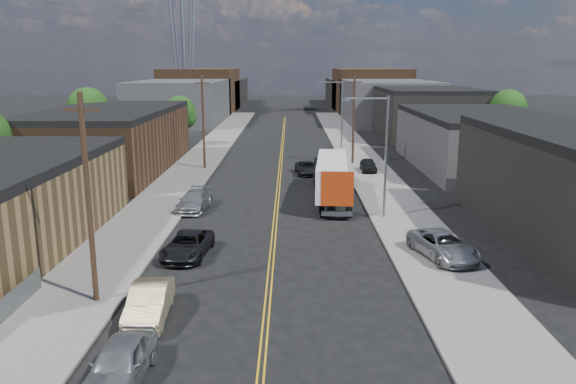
{
  "coord_description": "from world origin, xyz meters",
  "views": [
    {
      "loc": [
        1.07,
        -15.0,
        11.2
      ],
      "look_at": [
        0.94,
        22.91,
        2.5
      ],
      "focal_mm": 35.0,
      "sensor_mm": 36.0,
      "label": 1
    }
  ],
  "objects_px": {
    "car_left_a": "(120,362)",
    "car_left_c": "(188,245)",
    "car_left_d": "(194,201)",
    "car_right_lot_a": "(444,245)",
    "car_ahead_truck": "(307,168)",
    "car_left_b": "(149,303)",
    "car_right_lot_c": "(368,165)",
    "semi_truck": "(331,175)"
  },
  "relations": [
    {
      "from": "car_left_a",
      "to": "car_left_c",
      "type": "distance_m",
      "value": 13.49
    },
    {
      "from": "car_left_a",
      "to": "car_left_d",
      "type": "bearing_deg",
      "value": 96.06
    },
    {
      "from": "car_left_d",
      "to": "car_right_lot_a",
      "type": "bearing_deg",
      "value": -28.47
    },
    {
      "from": "car_ahead_truck",
      "to": "car_left_b",
      "type": "bearing_deg",
      "value": -109.53
    },
    {
      "from": "car_left_a",
      "to": "car_right_lot_c",
      "type": "relative_size",
      "value": 1.16
    },
    {
      "from": "car_right_lot_c",
      "to": "car_ahead_truck",
      "type": "distance_m",
      "value": 6.51
    },
    {
      "from": "car_left_a",
      "to": "car_right_lot_a",
      "type": "bearing_deg",
      "value": 43.49
    },
    {
      "from": "car_left_b",
      "to": "car_left_c",
      "type": "bearing_deg",
      "value": 85.07
    },
    {
      "from": "semi_truck",
      "to": "car_left_a",
      "type": "height_order",
      "value": "semi_truck"
    },
    {
      "from": "car_left_c",
      "to": "semi_truck",
      "type": "bearing_deg",
      "value": 62.65
    },
    {
      "from": "car_left_b",
      "to": "semi_truck",
      "type": "bearing_deg",
      "value": 63.78
    },
    {
      "from": "car_left_a",
      "to": "car_right_lot_c",
      "type": "height_order",
      "value": "car_left_a"
    },
    {
      "from": "car_left_c",
      "to": "car_left_a",
      "type": "bearing_deg",
      "value": -84.55
    },
    {
      "from": "car_left_b",
      "to": "car_ahead_truck",
      "type": "xyz_separation_m",
      "value": [
        8.09,
        33.7,
        -0.12
      ]
    },
    {
      "from": "car_left_b",
      "to": "car_left_d",
      "type": "height_order",
      "value": "car_left_b"
    },
    {
      "from": "car_left_b",
      "to": "car_left_a",
      "type": "bearing_deg",
      "value": -90.88
    },
    {
      "from": "car_left_c",
      "to": "car_left_b",
      "type": "bearing_deg",
      "value": -86.09
    },
    {
      "from": "semi_truck",
      "to": "car_right_lot_c",
      "type": "relative_size",
      "value": 3.62
    },
    {
      "from": "car_left_b",
      "to": "car_right_lot_a",
      "type": "distance_m",
      "value": 17.11
    },
    {
      "from": "semi_truck",
      "to": "car_left_b",
      "type": "relative_size",
      "value": 3.0
    },
    {
      "from": "car_left_c",
      "to": "car_right_lot_a",
      "type": "relative_size",
      "value": 0.94
    },
    {
      "from": "car_right_lot_c",
      "to": "semi_truck",
      "type": "bearing_deg",
      "value": -111.48
    },
    {
      "from": "car_right_lot_c",
      "to": "car_ahead_truck",
      "type": "xyz_separation_m",
      "value": [
        -6.43,
        -1.0,
        -0.16
      ]
    },
    {
      "from": "car_left_d",
      "to": "car_right_lot_a",
      "type": "relative_size",
      "value": 0.94
    },
    {
      "from": "semi_truck",
      "to": "car_right_lot_a",
      "type": "bearing_deg",
      "value": -65.76
    },
    {
      "from": "semi_truck",
      "to": "car_left_a",
      "type": "relative_size",
      "value": 3.11
    },
    {
      "from": "car_ahead_truck",
      "to": "car_left_a",
      "type": "bearing_deg",
      "value": -107.48
    },
    {
      "from": "car_right_lot_a",
      "to": "semi_truck",
      "type": "bearing_deg",
      "value": 94.9
    },
    {
      "from": "car_left_c",
      "to": "car_left_d",
      "type": "relative_size",
      "value": 1.0
    },
    {
      "from": "semi_truck",
      "to": "car_left_b",
      "type": "height_order",
      "value": "semi_truck"
    },
    {
      "from": "car_left_d",
      "to": "car_left_b",
      "type": "bearing_deg",
      "value": -80.25
    },
    {
      "from": "semi_truck",
      "to": "car_right_lot_a",
      "type": "height_order",
      "value": "semi_truck"
    },
    {
      "from": "car_right_lot_a",
      "to": "car_right_lot_c",
      "type": "relative_size",
      "value": 1.39
    },
    {
      "from": "car_left_a",
      "to": "car_right_lot_c",
      "type": "bearing_deg",
      "value": 73.02
    },
    {
      "from": "car_left_c",
      "to": "car_right_lot_a",
      "type": "height_order",
      "value": "car_right_lot_a"
    },
    {
      "from": "car_left_a",
      "to": "car_ahead_truck",
      "type": "xyz_separation_m",
      "value": [
        7.86,
        38.84,
        -0.11
      ]
    },
    {
      "from": "car_left_c",
      "to": "car_right_lot_a",
      "type": "bearing_deg",
      "value": 3.28
    },
    {
      "from": "car_left_c",
      "to": "car_left_d",
      "type": "bearing_deg",
      "value": 102.84
    },
    {
      "from": "car_left_d",
      "to": "car_left_c",
      "type": "bearing_deg",
      "value": -76.37
    },
    {
      "from": "car_left_a",
      "to": "car_right_lot_a",
      "type": "distance_m",
      "value": 19.81
    },
    {
      "from": "semi_truck",
      "to": "car_left_d",
      "type": "xyz_separation_m",
      "value": [
        -10.9,
        -3.94,
        -1.34
      ]
    },
    {
      "from": "car_left_a",
      "to": "car_right_lot_a",
      "type": "relative_size",
      "value": 0.84
    }
  ]
}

